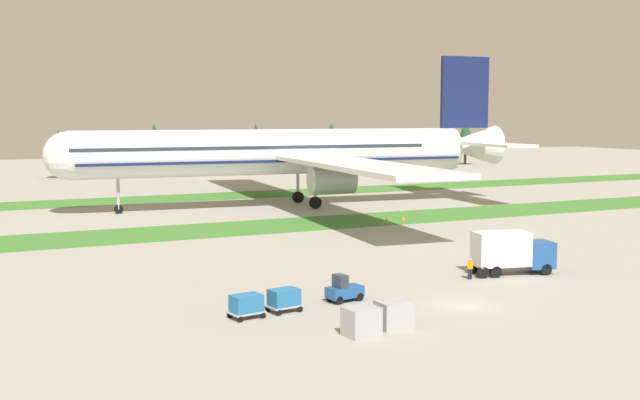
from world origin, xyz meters
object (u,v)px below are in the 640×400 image
at_px(ground_crew_marshaller, 470,268).
at_px(taxiway_marker_0, 403,218).
at_px(uld_container_0, 361,322).
at_px(airliner, 292,152).
at_px(cargo_dolly_second, 246,304).
at_px(cargo_dolly_lead, 284,298).
at_px(taxiway_marker_1, 387,220).
at_px(catering_truck, 511,251).
at_px(baggage_tug, 344,290).
at_px(uld_container_1, 393,315).

height_order(ground_crew_marshaller, taxiway_marker_0, ground_crew_marshaller).
height_order(ground_crew_marshaller, uld_container_0, uld_container_0).
distance_m(airliner, taxiway_marker_0, 22.03).
relative_size(cargo_dolly_second, taxiway_marker_0, 4.41).
height_order(cargo_dolly_lead, taxiway_marker_1, cargo_dolly_lead).
bearing_deg(catering_truck, airliner, -170.00).
bearing_deg(catering_truck, baggage_tug, -68.93).
xyz_separation_m(cargo_dolly_second, taxiway_marker_1, (31.33, 35.68, -0.69)).
bearing_deg(cargo_dolly_second, airliner, 144.25).
bearing_deg(baggage_tug, catering_truck, 88.61).
relative_size(airliner, catering_truck, 11.37).
distance_m(catering_truck, taxiway_marker_0, 33.53).
relative_size(airliner, ground_crew_marshaller, 47.63).
bearing_deg(uld_container_0, baggage_tug, 69.92).
height_order(catering_truck, taxiway_marker_0, catering_truck).
xyz_separation_m(ground_crew_marshaller, taxiway_marker_1, (10.95, 32.08, -0.71)).
bearing_deg(cargo_dolly_lead, airliner, 146.49).
relative_size(catering_truck, taxiway_marker_1, 15.72).
relative_size(baggage_tug, taxiway_marker_0, 5.06).
relative_size(cargo_dolly_lead, uld_container_1, 1.21).
bearing_deg(airliner, taxiway_marker_1, -162.80).
bearing_deg(cargo_dolly_second, cargo_dolly_lead, 90.00).
distance_m(catering_truck, uld_container_0, 22.46).
bearing_deg(ground_crew_marshaller, uld_container_0, 32.11).
bearing_deg(taxiway_marker_0, cargo_dolly_second, -133.30).
relative_size(airliner, baggage_tug, 29.79).
relative_size(baggage_tug, ground_crew_marshaller, 1.60).
relative_size(baggage_tug, cargo_dolly_second, 1.15).
bearing_deg(airliner, catering_truck, -177.52).
distance_m(airliner, uld_container_1, 65.10).
distance_m(cargo_dolly_lead, ground_crew_marshaller, 17.79).
height_order(catering_truck, ground_crew_marshaller, catering_truck).
relative_size(baggage_tug, catering_truck, 0.38).
xyz_separation_m(cargo_dolly_second, taxiway_marker_0, (33.90, 35.98, -0.64)).
height_order(catering_truck, uld_container_1, catering_truck).
bearing_deg(catering_truck, uld_container_0, -49.14).
bearing_deg(cargo_dolly_lead, uld_container_0, 5.60).
relative_size(cargo_dolly_second, uld_container_0, 1.21).
xyz_separation_m(catering_truck, uld_container_0, (-19.79, -10.57, -1.08)).
relative_size(cargo_dolly_lead, cargo_dolly_second, 1.00).
height_order(uld_container_1, taxiway_marker_1, uld_container_1).
height_order(cargo_dolly_lead, cargo_dolly_second, same).
bearing_deg(ground_crew_marshaller, taxiway_marker_1, -110.49).
relative_size(airliner, cargo_dolly_lead, 34.22).
distance_m(cargo_dolly_lead, catering_truck, 22.05).
bearing_deg(taxiway_marker_1, baggage_tug, -124.40).
distance_m(airliner, catering_truck, 52.11).
relative_size(cargo_dolly_lead, taxiway_marker_1, 5.22).
bearing_deg(airliner, cargo_dolly_second, 159.19).
height_order(cargo_dolly_lead, ground_crew_marshaller, ground_crew_marshaller).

